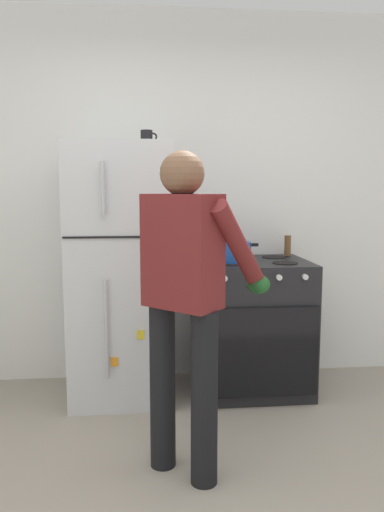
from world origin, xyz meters
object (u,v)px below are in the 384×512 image
object	(u,v)px
refrigerator	(122,272)
coffee_mug	(147,137)
person_cook	(187,286)
pepper_mill	(288,246)
red_pot	(232,252)
stove_range	(253,326)

from	to	relation	value
refrigerator	coffee_mug	world-z (taller)	coffee_mug
person_cook	pepper_mill	bearing A→B (deg)	54.69
red_pot	pepper_mill	distance (m)	0.52
person_cook	pepper_mill	xyz separation A→B (m)	(0.86, 1.21, 0.05)
refrigerator	coffee_mug	distance (m)	0.93
person_cook	coffee_mug	world-z (taller)	coffee_mug
red_pot	coffee_mug	bearing A→B (deg)	170.06
refrigerator	stove_range	bearing A→B (deg)	-0.63
refrigerator	person_cook	world-z (taller)	refrigerator
coffee_mug	stove_range	bearing A→B (deg)	-4.72
stove_range	pepper_mill	bearing A→B (deg)	35.04
stove_range	red_pot	bearing A→B (deg)	-166.08
stove_range	person_cook	distance (m)	1.24
red_pot	pepper_mill	world-z (taller)	pepper_mill
coffee_mug	pepper_mill	world-z (taller)	coffee_mug
refrigerator	stove_range	world-z (taller)	refrigerator
refrigerator	red_pot	bearing A→B (deg)	-3.78
person_cook	red_pot	size ratio (longest dim) A/B	4.51
red_pot	pepper_mill	size ratio (longest dim) A/B	2.37
red_pot	coffee_mug	distance (m)	0.96
person_cook	red_pot	bearing A→B (deg)	67.55
stove_range	person_cook	bearing A→B (deg)	-119.12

